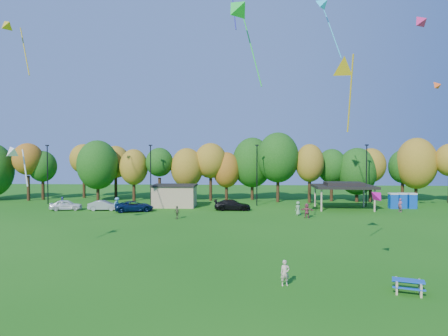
# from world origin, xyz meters

# --- Properties ---
(ground) EXTENTS (160.00, 160.00, 0.00)m
(ground) POSITION_xyz_m (0.00, 0.00, 0.00)
(ground) COLOR #19600F
(ground) RESTS_ON ground
(tree_line) EXTENTS (93.57, 10.55, 11.15)m
(tree_line) POSITION_xyz_m (-1.03, 45.51, 5.91)
(tree_line) COLOR black
(tree_line) RESTS_ON ground
(lamp_posts) EXTENTS (64.50, 0.25, 9.09)m
(lamp_posts) POSITION_xyz_m (2.00, 40.00, 4.90)
(lamp_posts) COLOR black
(lamp_posts) RESTS_ON ground
(utility_building) EXTENTS (6.30, 4.30, 3.25)m
(utility_building) POSITION_xyz_m (-10.00, 38.00, 1.64)
(utility_building) COLOR tan
(utility_building) RESTS_ON ground
(pavilion) EXTENTS (8.20, 6.20, 3.77)m
(pavilion) POSITION_xyz_m (14.00, 37.00, 3.23)
(pavilion) COLOR tan
(pavilion) RESTS_ON ground
(porta_potties) EXTENTS (3.75, 1.37, 2.18)m
(porta_potties) POSITION_xyz_m (22.45, 38.06, 1.10)
(porta_potties) COLOR #0D46B3
(porta_potties) RESTS_ON ground
(picnic_table) EXTENTS (2.00, 1.82, 0.72)m
(picnic_table) POSITION_xyz_m (9.41, 2.98, 0.42)
(picnic_table) COLOR tan
(picnic_table) RESTS_ON ground
(kite_flyer) EXTENTS (0.61, 0.47, 1.50)m
(kite_flyer) POSITION_xyz_m (2.71, 3.80, 0.75)
(kite_flyer) COLOR beige
(kite_flyer) RESTS_ON ground
(car_a) EXTENTS (4.47, 2.55, 1.44)m
(car_a) POSITION_xyz_m (-24.20, 33.65, 0.72)
(car_a) COLOR white
(car_a) RESTS_ON ground
(car_b) EXTENTS (4.21, 1.82, 1.35)m
(car_b) POSITION_xyz_m (-18.97, 33.71, 0.67)
(car_b) COLOR #A4A4A9
(car_b) RESTS_ON ground
(car_c) EXTENTS (5.57, 3.90, 1.41)m
(car_c) POSITION_xyz_m (-14.50, 32.85, 0.71)
(car_c) COLOR #0B1D42
(car_c) RESTS_ON ground
(car_d) EXTENTS (4.99, 2.08, 1.44)m
(car_d) POSITION_xyz_m (-1.46, 34.90, 0.72)
(car_d) COLOR black
(car_d) RESTS_ON ground
(far_person_0) EXTENTS (1.73, 1.13, 1.78)m
(far_person_0) POSITION_xyz_m (7.69, 28.71, 0.89)
(far_person_0) COLOR #973F50
(far_person_0) RESTS_ON ground
(far_person_1) EXTENTS (1.01, 0.99, 1.76)m
(far_person_1) POSITION_xyz_m (6.92, 30.81, 0.88)
(far_person_1) COLOR #77A36F
(far_person_1) RESTS_ON ground
(far_person_2) EXTENTS (0.84, 0.94, 1.58)m
(far_person_2) POSITION_xyz_m (-25.68, 35.74, 0.79)
(far_person_2) COLOR #4B4EA6
(far_person_2) RESTS_ON ground
(far_person_3) EXTENTS (1.14, 1.37, 1.84)m
(far_person_3) POSITION_xyz_m (-16.99, 33.32, 0.92)
(far_person_3) COLOR #57A5C1
(far_person_3) RESTS_ON ground
(far_person_4) EXTENTS (0.93, 0.87, 1.53)m
(far_person_4) POSITION_xyz_m (-7.78, 27.31, 0.77)
(far_person_4) COLOR #5E6B42
(far_person_4) RESTS_ON ground
(far_person_5) EXTENTS (0.70, 0.79, 1.82)m
(far_person_5) POSITION_xyz_m (20.80, 34.47, 0.91)
(far_person_5) COLOR #994860
(far_person_5) RESTS_ON ground
(kite_0) EXTENTS (3.48, 2.66, 6.40)m
(kite_0) POSITION_xyz_m (7.97, 22.62, 23.10)
(kite_0) COLOR #27CCFD
(kite_2) EXTENTS (2.88, 2.40, 5.37)m
(kite_2) POSITION_xyz_m (-21.42, 16.26, 19.45)
(kite_2) COLOR gold
(kite_4) EXTENTS (1.87, 2.05, 1.65)m
(kite_4) POSITION_xyz_m (17.04, 20.42, 20.56)
(kite_4) COLOR #D62366
(kite_8) EXTENTS (1.48, 1.53, 1.21)m
(kite_8) POSITION_xyz_m (21.76, 27.13, 15.52)
(kite_8) COLOR #E9521B
(kite_9) EXTENTS (1.32, 1.21, 1.08)m
(kite_9) POSITION_xyz_m (8.88, 7.22, 5.00)
(kite_9) COLOR #DF0C95
(kite_10) EXTENTS (1.63, 3.44, 5.61)m
(kite_10) POSITION_xyz_m (6.97, 8.16, 13.72)
(kite_10) COLOR yellow
(kite_11) EXTENTS (1.90, 1.82, 3.43)m
(kite_11) POSITION_xyz_m (-17.17, 9.70, 7.93)
(kite_11) COLOR white
(kite_15) EXTENTS (3.76, 4.03, 7.68)m
(kite_15) POSITION_xyz_m (-0.47, 14.11, 19.81)
(kite_15) COLOR #1CD834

